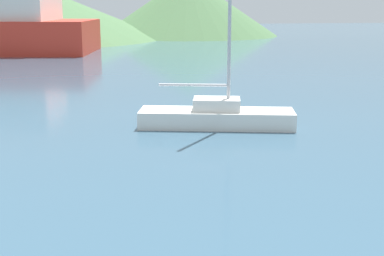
{
  "coord_description": "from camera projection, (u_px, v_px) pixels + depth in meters",
  "views": [
    {
      "loc": [
        -1.46,
        0.82,
        4.3
      ],
      "look_at": [
        0.78,
        14.0,
        1.2
      ],
      "focal_mm": 50.0,
      "sensor_mm": 36.0,
      "label": 1
    }
  ],
  "objects": [
    {
      "name": "hill_central",
      "position": [
        188.0,
        6.0,
        74.6
      ],
      "size": [
        24.99,
        24.99,
        8.22
      ],
      "color": "#476B42",
      "rests_on": "ground_plane"
    },
    {
      "name": "sailboat_middle",
      "position": [
        217.0,
        114.0,
        19.12
      ],
      "size": [
        5.71,
        2.75,
        9.51
      ],
      "rotation": [
        0.0,
        0.0,
        -0.23
      ],
      "color": "white",
      "rests_on": "ground_plane"
    }
  ]
}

